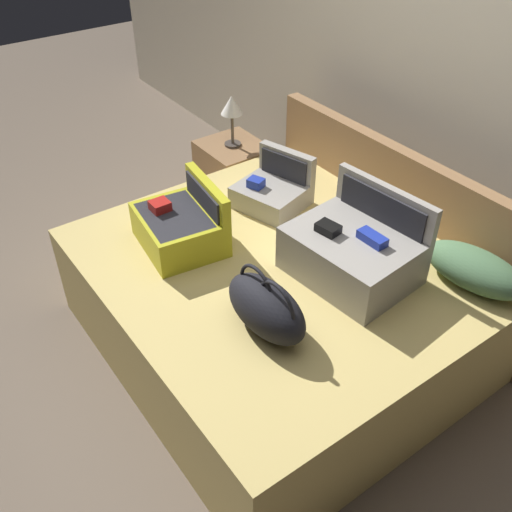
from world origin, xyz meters
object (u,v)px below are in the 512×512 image
Objects in this scene: duffel_bag at (266,307)px; nightstand at (234,179)px; table_lamp at (232,108)px; bed at (275,304)px; hard_case_large at (353,251)px; hard_case_small at (273,191)px; pillow_near_headboard at (475,269)px; hard_case_medium at (180,226)px.

duffel_bag reaches higher than nightstand.
duffel_bag is 1.79m from table_lamp.
hard_case_large is at bearing 41.06° from bed.
bed is at bearing -51.23° from hard_case_small.
nightstand is 0.53m from table_lamp.
hard_case_large is 0.56m from duffel_bag.
hard_case_large is 0.57m from pillow_near_headboard.
bed is 0.66m from hard_case_small.
table_lamp is (-1.50, 0.33, 0.10)m from hard_case_large.
duffel_bag is at bearing -89.47° from hard_case_large.
duffel_bag reaches higher than hard_case_small.
hard_case_small is 0.90m from nightstand.
hard_case_medium is 1.12× the size of hard_case_small.
bed is 1.00m from pillow_near_headboard.
nightstand is (-1.22, 0.57, -0.01)m from bed.
pillow_near_headboard is at bearing 2.56° from table_lamp.
hard_case_medium reaches higher than duffel_bag.
pillow_near_headboard is at bearing 41.10° from hard_case_large.
table_lamp reaches higher than nightstand.
duffel_bag is at bearing -43.02° from bed.
bed is 1.44m from table_lamp.
table_lamp is at bearing 150.53° from duffel_bag.
hard_case_large is 0.73m from hard_case_small.
pillow_near_headboard is (0.33, 0.96, -0.03)m from duffel_bag.
hard_case_medium is 1.40× the size of table_lamp.
nightstand is at bearing 155.09° from bed.
table_lamp is at bearing 140.62° from hard_case_medium.
hard_case_medium is 0.92× the size of nightstand.
hard_case_medium is at bearing -144.25° from bed.
duffel_bag is at bearing -109.09° from pillow_near_headboard.
hard_case_large is 1.54m from table_lamp.
nightstand is (-1.50, 0.33, -0.43)m from hard_case_large.
table_lamp is at bearing -90.00° from nightstand.
bed is at bearing -144.29° from hard_case_large.
hard_case_medium is at bearing -102.97° from hard_case_small.
hard_case_large is 1.25× the size of hard_case_medium.
bed is 3.76× the size of pillow_near_headboard.
bed is 4.32× the size of hard_case_small.
hard_case_large is at bearing -12.28° from table_lamp.
hard_case_medium is 1.25m from nightstand.
bed is 3.86× the size of hard_case_medium.
hard_case_large is at bearing -12.28° from nightstand.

